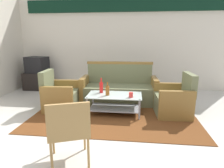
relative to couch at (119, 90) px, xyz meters
The scene contains 13 objects.
ground_plane 1.61m from the couch, 91.10° to the right, with size 14.00×14.00×0.00m, color beige.
wall_back 1.88m from the couch, 91.17° to the left, with size 6.52×0.19×2.80m.
rug 0.81m from the couch, 92.70° to the right, with size 3.25×2.28×0.01m, color brown.
couch is the anchor object (origin of this frame).
armchair_left 1.40m from the couch, 153.26° to the right, with size 0.74×0.80×0.85m.
armchair_right 1.36m from the couch, 29.72° to the right, with size 0.74×0.80×0.85m.
coffee_table 0.78m from the couch, 92.50° to the right, with size 1.10×0.60×0.40m.
bottle_brown 0.87m from the couch, 101.54° to the right, with size 0.08×0.08×0.27m.
bottle_red 0.76m from the couch, 116.76° to the right, with size 0.08×0.08×0.32m.
cup 0.98m from the couch, 71.59° to the right, with size 0.08×0.08×0.10m, color red.
tv_stand 2.75m from the couch, 159.24° to the left, with size 0.80×0.50×0.52m, color black.
television 2.79m from the couch, 159.19° to the left, with size 0.67×0.54×0.48m.
wicker_chair 2.56m from the couch, 98.85° to the right, with size 0.62×0.62×0.84m.
Camera 1 is at (0.40, -3.00, 1.52)m, focal length 31.18 mm.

